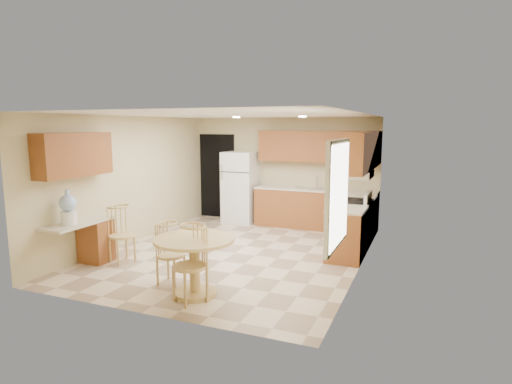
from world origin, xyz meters
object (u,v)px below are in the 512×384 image
at_px(stove, 352,224).
at_px(dining_table, 195,258).
at_px(refrigerator, 241,187).
at_px(chair_desk, 118,230).
at_px(water_crock, 68,209).
at_px(chair_table_a, 167,249).
at_px(chair_table_b, 186,258).

xyz_separation_m(stove, dining_table, (-1.60, -3.17, 0.06)).
bearing_deg(stove, dining_table, -116.72).
bearing_deg(refrigerator, chair_desk, -99.23).
relative_size(dining_table, water_crock, 1.99).
bearing_deg(chair_desk, stove, 149.93).
xyz_separation_m(dining_table, chair_table_a, (-0.55, 0.16, 0.02)).
bearing_deg(chair_table_a, refrigerator, -171.29).
height_order(refrigerator, chair_table_a, refrigerator).
bearing_deg(water_crock, chair_table_a, 1.65).
height_order(refrigerator, chair_desk, refrigerator).
bearing_deg(refrigerator, water_crock, -103.79).
height_order(stove, dining_table, stove).
bearing_deg(refrigerator, dining_table, -73.75).
bearing_deg(refrigerator, chair_table_a, -80.20).
xyz_separation_m(chair_table_a, water_crock, (-1.78, -0.05, 0.47)).
bearing_deg(chair_table_b, chair_desk, 2.98).
xyz_separation_m(stove, chair_table_a, (-2.15, -3.01, 0.08)).
distance_m(refrigerator, dining_table, 4.58).
distance_m(stove, water_crock, 5.01).
bearing_deg(dining_table, stove, 63.28).
height_order(chair_table_a, water_crock, water_crock).
bearing_deg(refrigerator, chair_table_b, -74.20).
bearing_deg(chair_table_b, refrigerator, -43.69).
relative_size(refrigerator, dining_table, 1.55).
xyz_separation_m(chair_table_b, water_crock, (-2.38, 0.42, 0.40)).
bearing_deg(dining_table, water_crock, 177.23).
distance_m(chair_table_b, water_crock, 2.45).
height_order(refrigerator, chair_table_b, refrigerator).
xyz_separation_m(chair_desk, water_crock, (-0.45, -0.59, 0.43)).
xyz_separation_m(dining_table, chair_desk, (-1.88, 0.70, 0.06)).
bearing_deg(dining_table, chair_table_b, -80.77).
relative_size(refrigerator, chair_table_a, 1.89).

